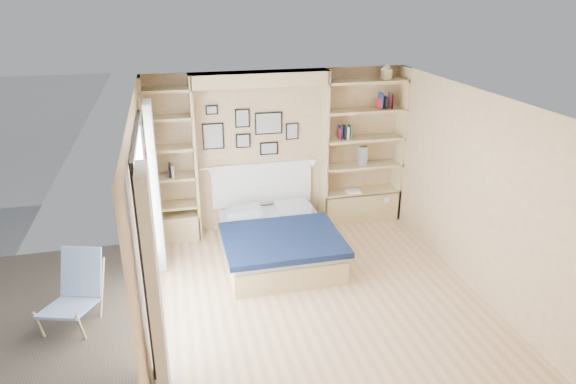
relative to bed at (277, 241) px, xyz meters
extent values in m
plane|color=#DAB27E|center=(0.27, -1.12, -0.26)|extent=(4.50, 4.50, 0.00)
plane|color=tan|center=(0.27, 1.13, 0.99)|extent=(4.00, 0.00, 4.00)
plane|color=tan|center=(0.27, -3.37, 0.99)|extent=(4.00, 0.00, 4.00)
plane|color=tan|center=(-1.73, -1.12, 0.99)|extent=(0.00, 4.50, 4.50)
plane|color=tan|center=(2.27, -1.12, 0.99)|extent=(0.00, 4.50, 4.50)
plane|color=white|center=(0.27, -1.12, 2.24)|extent=(4.50, 4.50, 0.00)
cube|color=tan|center=(-1.03, 0.96, 0.99)|extent=(0.04, 0.35, 2.50)
cube|color=tan|center=(0.97, 0.96, 0.99)|extent=(0.04, 0.35, 2.50)
cube|color=tan|center=(-0.03, 0.96, 2.14)|extent=(2.00, 0.35, 0.20)
cube|color=tan|center=(2.25, 0.96, 0.99)|extent=(0.04, 0.35, 2.50)
cube|color=tan|center=(-1.71, 0.96, 0.99)|extent=(0.04, 0.35, 2.50)
cube|color=tan|center=(1.62, 0.96, -0.01)|extent=(1.30, 0.35, 0.50)
cube|color=tan|center=(-1.38, 0.96, -0.06)|extent=(0.70, 0.35, 0.40)
cube|color=black|center=(-1.70, -1.12, 1.97)|extent=(0.04, 2.08, 0.06)
cube|color=black|center=(-1.70, -1.12, -0.23)|extent=(0.04, 2.08, 0.06)
cube|color=black|center=(-1.70, -2.14, 0.84)|extent=(0.04, 0.06, 2.20)
cube|color=black|center=(-1.70, -0.10, 0.84)|extent=(0.04, 0.06, 2.20)
cube|color=silver|center=(-1.71, -1.12, 0.86)|extent=(0.01, 2.00, 2.20)
cube|color=white|center=(-1.61, -2.42, 0.89)|extent=(0.10, 0.45, 2.30)
cube|color=white|center=(-1.61, 0.18, 0.89)|extent=(0.10, 0.45, 2.30)
cube|color=tan|center=(1.62, 0.96, 0.24)|extent=(1.30, 0.35, 0.04)
cube|color=tan|center=(1.62, 0.96, 0.69)|extent=(1.30, 0.35, 0.04)
cube|color=tan|center=(1.62, 0.96, 1.14)|extent=(1.30, 0.35, 0.04)
cube|color=tan|center=(1.62, 0.96, 1.59)|extent=(1.30, 0.35, 0.04)
cube|color=tan|center=(1.62, 0.96, 2.04)|extent=(1.30, 0.35, 0.04)
cube|color=tan|center=(-1.38, 0.96, 0.29)|extent=(0.70, 0.35, 0.04)
cube|color=tan|center=(-1.38, 0.96, 0.74)|extent=(0.70, 0.35, 0.04)
cube|color=tan|center=(-1.38, 0.96, 1.19)|extent=(0.70, 0.35, 0.04)
cube|color=tan|center=(-1.38, 0.96, 1.64)|extent=(0.70, 0.35, 0.04)
cube|color=tan|center=(-1.38, 0.96, 2.04)|extent=(0.70, 0.35, 0.04)
cube|color=tan|center=(0.00, -0.02, -0.10)|extent=(1.49, 1.87, 0.33)
cube|color=#B4BAC5|center=(0.00, -0.02, 0.11)|extent=(1.45, 1.83, 0.10)
cube|color=#0E1937|center=(0.00, -0.34, 0.18)|extent=(1.59, 1.31, 0.08)
cube|color=#B4BAC5|center=(-0.37, 0.62, 0.22)|extent=(0.51, 0.37, 0.12)
cube|color=#B4BAC5|center=(0.37, 0.62, 0.22)|extent=(0.51, 0.37, 0.12)
cube|color=white|center=(0.00, 1.10, 0.46)|extent=(1.59, 0.04, 0.70)
cube|color=black|center=(-0.73, 1.11, 1.29)|extent=(0.32, 0.02, 0.40)
cube|color=gray|center=(-0.73, 1.10, 1.29)|extent=(0.28, 0.01, 0.36)
cube|color=black|center=(-0.28, 1.11, 1.54)|extent=(0.22, 0.02, 0.28)
cube|color=gray|center=(-0.28, 1.10, 1.54)|extent=(0.18, 0.01, 0.24)
cube|color=black|center=(-0.28, 1.11, 1.19)|extent=(0.22, 0.02, 0.22)
cube|color=gray|center=(-0.28, 1.10, 1.19)|extent=(0.18, 0.01, 0.18)
cube|color=black|center=(0.12, 1.11, 1.44)|extent=(0.42, 0.02, 0.34)
cube|color=gray|center=(0.12, 1.10, 1.44)|extent=(0.38, 0.01, 0.30)
cube|color=black|center=(0.12, 1.11, 1.04)|extent=(0.28, 0.02, 0.20)
cube|color=gray|center=(0.12, 1.10, 1.04)|extent=(0.24, 0.01, 0.16)
cube|color=black|center=(0.49, 1.11, 1.29)|extent=(0.20, 0.02, 0.26)
cube|color=gray|center=(0.49, 1.10, 1.29)|extent=(0.16, 0.01, 0.22)
cube|color=black|center=(-0.73, 1.11, 1.69)|extent=(0.18, 0.02, 0.14)
cube|color=gray|center=(-0.73, 1.10, 1.69)|extent=(0.14, 0.01, 0.10)
cylinder|color=silver|center=(-0.89, 0.88, 0.86)|extent=(0.20, 0.02, 0.02)
cone|color=white|center=(-0.79, 0.88, 0.84)|extent=(0.13, 0.12, 0.15)
cylinder|color=silver|center=(0.83, 0.88, 0.86)|extent=(0.20, 0.02, 0.02)
cone|color=white|center=(0.73, 0.88, 0.84)|extent=(0.13, 0.12, 0.15)
cube|color=#AE243A|center=(1.21, 0.95, 1.24)|extent=(0.02, 0.15, 0.17)
cube|color=navy|center=(1.22, 0.95, 1.26)|extent=(0.03, 0.15, 0.21)
cube|color=black|center=(1.29, 0.95, 1.26)|extent=(0.03, 0.15, 0.21)
cube|color=#BFB28C|center=(1.33, 0.95, 1.25)|extent=(0.04, 0.15, 0.20)
cube|color=#26593F|center=(1.39, 0.95, 1.26)|extent=(0.03, 0.15, 0.21)
cube|color=#A51E1E|center=(1.83, 0.95, 1.69)|extent=(0.02, 0.15, 0.16)
cube|color=navy|center=(1.86, 0.95, 1.73)|extent=(0.03, 0.15, 0.25)
cube|color=black|center=(1.94, 0.95, 1.70)|extent=(0.03, 0.15, 0.18)
cube|color=#26593F|center=(2.03, 0.95, 1.72)|extent=(0.03, 0.15, 0.24)
cube|color=#9C283D|center=(2.03, 0.95, 1.72)|extent=(0.03, 0.15, 0.22)
cube|color=navy|center=(-1.42, 0.95, 0.84)|extent=(0.02, 0.15, 0.16)
cube|color=black|center=(-1.40, 0.95, 0.86)|extent=(0.03, 0.15, 0.20)
cube|color=#BFB28C|center=(-1.36, 0.95, 0.85)|extent=(0.03, 0.15, 0.18)
cube|color=tan|center=(1.93, 0.95, 2.13)|extent=(0.13, 0.13, 0.15)
cone|color=tan|center=(1.93, 0.95, 2.25)|extent=(0.20, 0.20, 0.08)
cube|color=slate|center=(1.62, 0.95, 0.86)|extent=(0.12, 0.12, 0.30)
cube|color=white|center=(1.47, 0.90, 0.27)|extent=(0.22, 0.16, 0.03)
cube|color=brown|center=(-3.33, -1.12, -0.26)|extent=(3.20, 4.00, 0.05)
cylinder|color=tan|center=(-2.92, -1.27, -0.05)|extent=(0.07, 0.14, 0.42)
cylinder|color=tan|center=(-2.47, -1.41, -0.05)|extent=(0.07, 0.14, 0.42)
cylinder|color=tan|center=(-2.74, -0.71, 0.06)|extent=(0.13, 0.34, 0.69)
cylinder|color=tan|center=(-2.30, -0.85, 0.06)|extent=(0.13, 0.34, 0.69)
cube|color=blue|center=(-2.63, -1.13, 0.03)|extent=(0.63, 0.70, 0.15)
cube|color=blue|center=(-2.51, -0.75, 0.27)|extent=(0.53, 0.36, 0.56)
camera|label=1|loc=(-1.37, -6.40, 3.35)|focal=32.00mm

